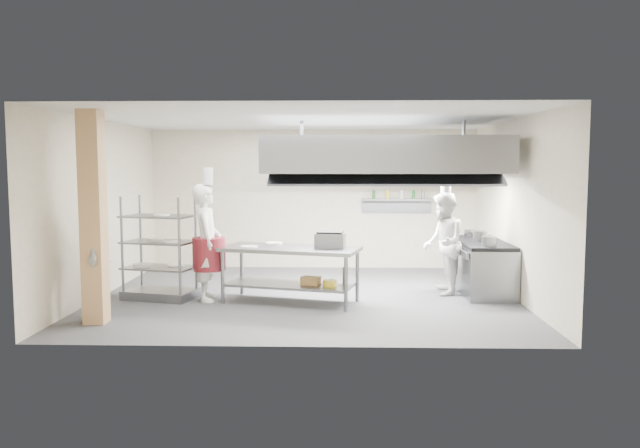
{
  "coord_description": "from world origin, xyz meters",
  "views": [
    {
      "loc": [
        0.52,
        -10.51,
        2.24
      ],
      "look_at": [
        0.22,
        0.2,
        1.22
      ],
      "focal_mm": 35.0,
      "sensor_mm": 36.0,
      "label": 1
    }
  ],
  "objects_px": {
    "island": "(290,275)",
    "cooking_range": "(481,268)",
    "griddle": "(330,240)",
    "chef_head": "(207,243)",
    "chef_line": "(443,243)",
    "chef_plating": "(95,256)",
    "stockpot": "(480,236)",
    "pass_rack": "(159,248)"
  },
  "relations": [
    {
      "from": "griddle",
      "to": "stockpot",
      "type": "distance_m",
      "value": 2.78
    },
    {
      "from": "chef_head",
      "to": "griddle",
      "type": "relative_size",
      "value": 4.1
    },
    {
      "from": "cooking_range",
      "to": "chef_head",
      "type": "relative_size",
      "value": 1.04
    },
    {
      "from": "cooking_range",
      "to": "chef_line",
      "type": "bearing_deg",
      "value": -160.21
    },
    {
      "from": "chef_line",
      "to": "chef_head",
      "type": "bearing_deg",
      "value": -75.81
    },
    {
      "from": "chef_plating",
      "to": "stockpot",
      "type": "height_order",
      "value": "chef_plating"
    },
    {
      "from": "cooking_range",
      "to": "chef_head",
      "type": "bearing_deg",
      "value": -169.46
    },
    {
      "from": "cooking_range",
      "to": "griddle",
      "type": "height_order",
      "value": "griddle"
    },
    {
      "from": "chef_head",
      "to": "stockpot",
      "type": "height_order",
      "value": "chef_head"
    },
    {
      "from": "chef_head",
      "to": "chef_line",
      "type": "height_order",
      "value": "chef_head"
    },
    {
      "from": "stockpot",
      "to": "chef_plating",
      "type": "bearing_deg",
      "value": -161.12
    },
    {
      "from": "chef_plating",
      "to": "island",
      "type": "bearing_deg",
      "value": 95.47
    },
    {
      "from": "pass_rack",
      "to": "island",
      "type": "bearing_deg",
      "value": 7.94
    },
    {
      "from": "chef_plating",
      "to": "griddle",
      "type": "height_order",
      "value": "chef_plating"
    },
    {
      "from": "griddle",
      "to": "island",
      "type": "bearing_deg",
      "value": -169.58
    },
    {
      "from": "stockpot",
      "to": "chef_head",
      "type": "bearing_deg",
      "value": -170.07
    },
    {
      "from": "pass_rack",
      "to": "griddle",
      "type": "bearing_deg",
      "value": 9.95
    },
    {
      "from": "pass_rack",
      "to": "chef_plating",
      "type": "bearing_deg",
      "value": -97.95
    },
    {
      "from": "cooking_range",
      "to": "chef_plating",
      "type": "bearing_deg",
      "value": -160.75
    },
    {
      "from": "chef_head",
      "to": "chef_plating",
      "type": "bearing_deg",
      "value": 122.44
    },
    {
      "from": "island",
      "to": "cooking_range",
      "type": "bearing_deg",
      "value": 31.61
    },
    {
      "from": "pass_rack",
      "to": "cooking_range",
      "type": "distance_m",
      "value": 5.6
    },
    {
      "from": "island",
      "to": "pass_rack",
      "type": "xyz_separation_m",
      "value": [
        -2.21,
        0.24,
        0.41
      ]
    },
    {
      "from": "cooking_range",
      "to": "chef_plating",
      "type": "relative_size",
      "value": 1.09
    },
    {
      "from": "chef_plating",
      "to": "chef_head",
      "type": "bearing_deg",
      "value": 115.63
    },
    {
      "from": "griddle",
      "to": "chef_head",
      "type": "bearing_deg",
      "value": -174.99
    },
    {
      "from": "cooking_range",
      "to": "griddle",
      "type": "bearing_deg",
      "value": -160.09
    },
    {
      "from": "chef_line",
      "to": "chef_plating",
      "type": "xyz_separation_m",
      "value": [
        -5.36,
        -1.86,
        0.03
      ]
    },
    {
      "from": "island",
      "to": "pass_rack",
      "type": "distance_m",
      "value": 2.26
    },
    {
      "from": "chef_head",
      "to": "griddle",
      "type": "height_order",
      "value": "chef_head"
    },
    {
      "from": "pass_rack",
      "to": "chef_plating",
      "type": "height_order",
      "value": "chef_plating"
    },
    {
      "from": "chef_plating",
      "to": "stockpot",
      "type": "bearing_deg",
      "value": 92.2
    },
    {
      "from": "chef_head",
      "to": "chef_plating",
      "type": "relative_size",
      "value": 1.05
    },
    {
      "from": "island",
      "to": "chef_line",
      "type": "relative_size",
      "value": 1.25
    },
    {
      "from": "chef_line",
      "to": "chef_plating",
      "type": "height_order",
      "value": "chef_plating"
    },
    {
      "from": "cooking_range",
      "to": "chef_plating",
      "type": "height_order",
      "value": "chef_plating"
    },
    {
      "from": "pass_rack",
      "to": "griddle",
      "type": "relative_size",
      "value": 3.66
    },
    {
      "from": "cooking_range",
      "to": "pass_rack",
      "type": "bearing_deg",
      "value": -172.14
    },
    {
      "from": "stockpot",
      "to": "cooking_range",
      "type": "bearing_deg",
      "value": 54.82
    },
    {
      "from": "island",
      "to": "stockpot",
      "type": "xyz_separation_m",
      "value": [
        3.28,
        0.94,
        0.53
      ]
    },
    {
      "from": "chef_head",
      "to": "stockpot",
      "type": "relative_size",
      "value": 7.42
    },
    {
      "from": "chef_head",
      "to": "pass_rack",
      "type": "bearing_deg",
      "value": 72.28
    }
  ]
}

